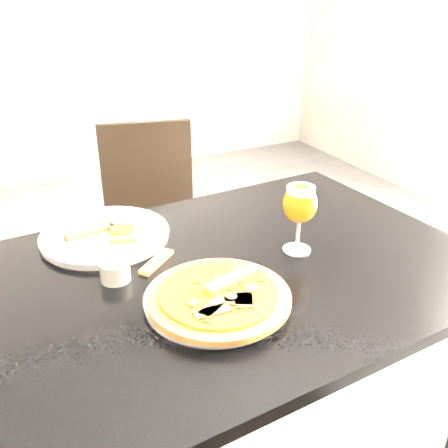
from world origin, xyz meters
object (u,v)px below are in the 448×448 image
dining_table (222,301)px  chair_far (153,221)px  pizza (219,295)px  beer_glass (300,204)px

dining_table → chair_far: size_ratio=1.47×
dining_table → pizza: 0.18m
dining_table → beer_glass: beer_glass is taller
chair_far → beer_glass: beer_glass is taller
chair_far → beer_glass: size_ratio=4.89×
dining_table → pizza: size_ratio=4.24×
chair_far → pizza: bearing=-87.2°
dining_table → chair_far: 0.91m
chair_far → pizza: size_ratio=2.89×
dining_table → chair_far: bearing=79.0°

